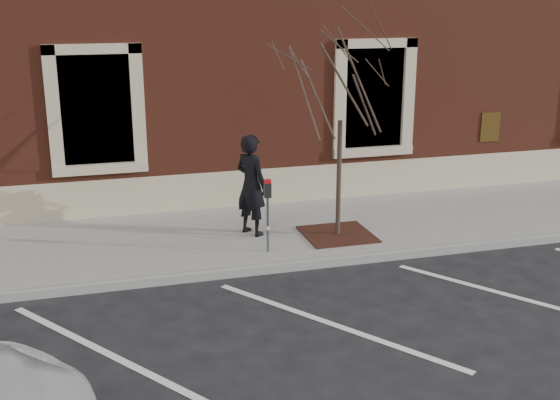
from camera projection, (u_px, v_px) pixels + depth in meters
name	position (u px, v px, depth m)	size (l,w,h in m)	color
ground	(289.00, 270.00, 12.27)	(120.00, 120.00, 0.00)	#28282B
sidewalk_near	(264.00, 234.00, 13.86)	(40.00, 3.50, 0.15)	#AAAAA0
curb_near	(290.00, 267.00, 12.20)	(40.00, 0.12, 0.15)	#9E9E99
parking_stripes	(332.00, 324.00, 10.24)	(28.00, 4.40, 0.01)	silver
building_civic	(205.00, 19.00, 18.27)	(40.00, 8.62, 8.00)	maroon
man	(251.00, 185.00, 13.38)	(0.72, 0.47, 1.96)	black
parking_meter	(268.00, 202.00, 12.43)	(0.12, 0.09, 1.35)	#595B60
tree_grate	(337.00, 234.00, 13.56)	(1.29, 1.29, 0.03)	#401D14
sapling	(341.00, 87.00, 12.75)	(2.45, 2.45, 4.08)	#3F3126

